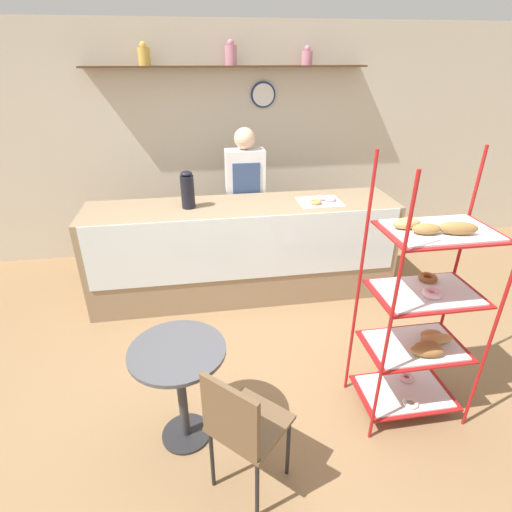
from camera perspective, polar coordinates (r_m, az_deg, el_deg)
name	(u,v)px	position (r m, az deg, el deg)	size (l,w,h in m)	color
ground_plane	(265,374)	(3.42, 1.26, -16.49)	(14.00, 14.00, 0.00)	olive
back_wall	(229,144)	(5.07, -3.82, 15.65)	(10.00, 0.30, 2.70)	beige
display_counter	(243,250)	(4.19, -1.82, 0.82)	(3.12, 0.70, 1.01)	#937A5B
pastry_rack	(423,315)	(2.87, 22.70, -7.83)	(0.72, 0.49, 1.86)	#A51919
person_worker	(245,197)	(4.50, -1.53, 8.41)	(0.42, 0.23, 1.67)	#282833
cafe_table	(180,374)	(2.66, -10.85, -16.19)	(0.60, 0.60, 0.75)	#262628
cafe_chair	(241,424)	(2.34, -2.14, -22.88)	(0.54, 0.54, 0.90)	black
coffee_carafe	(188,190)	(3.91, -9.76, 9.27)	(0.13, 0.13, 0.36)	black
donut_tray_counter	(321,201)	(4.10, 9.25, 7.76)	(0.42, 0.35, 0.05)	silver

